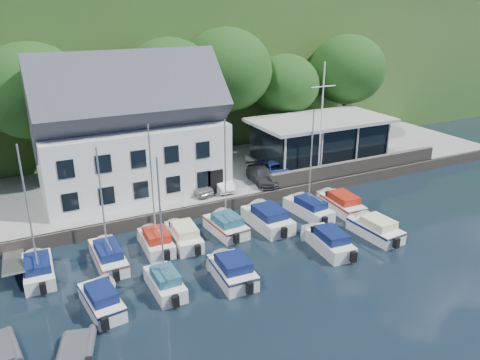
{
  "coord_description": "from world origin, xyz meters",
  "views": [
    {
      "loc": [
        -15.29,
        -19.42,
        15.27
      ],
      "look_at": [
        -1.07,
        9.0,
        3.27
      ],
      "focal_mm": 35.0,
      "sensor_mm": 36.0,
      "label": 1
    }
  ],
  "objects_px": {
    "boat_r1_2": "(152,188)",
    "boat_r2_3": "(329,239)",
    "boat_r1_7": "(341,202)",
    "flagpole": "(321,122)",
    "harbor_building": "(131,137)",
    "car_dgrey": "(262,175)",
    "boat_r1_1": "(102,201)",
    "boat_r1_3": "(184,234)",
    "boat_r1_4": "(225,176)",
    "boat_r1_0": "(29,214)",
    "car_silver": "(194,186)",
    "boat_r1_5": "(268,216)",
    "club_pavilion": "(319,139)",
    "boat_r2_0": "(101,298)",
    "car_blue": "(275,170)",
    "boat_r2_1": "(161,224)",
    "boat_r1_6": "(311,161)",
    "boat_r2_2": "(232,268)",
    "car_white": "(220,181)",
    "dinghy_1": "(76,349)",
    "boat_r2_4": "(375,227)"
  },
  "relations": [
    {
      "from": "club_pavilion",
      "to": "boat_r2_1",
      "type": "relative_size",
      "value": 1.58
    },
    {
      "from": "flagpole",
      "to": "boat_r2_3",
      "type": "bearing_deg",
      "value": -121.69
    },
    {
      "from": "boat_r1_7",
      "to": "boat_r1_1",
      "type": "bearing_deg",
      "value": -176.38
    },
    {
      "from": "club_pavilion",
      "to": "car_blue",
      "type": "height_order",
      "value": "club_pavilion"
    },
    {
      "from": "car_blue",
      "to": "boat_r1_6",
      "type": "xyz_separation_m",
      "value": [
        -0.52,
        -6.04,
        2.67
      ]
    },
    {
      "from": "boat_r1_2",
      "to": "boat_r1_7",
      "type": "relative_size",
      "value": 1.36
    },
    {
      "from": "boat_r1_1",
      "to": "boat_r2_2",
      "type": "distance_m",
      "value": 8.71
    },
    {
      "from": "boat_r1_3",
      "to": "harbor_building",
      "type": "bearing_deg",
      "value": 99.65
    },
    {
      "from": "boat_r1_7",
      "to": "boat_r2_4",
      "type": "xyz_separation_m",
      "value": [
        -0.69,
        -4.68,
        0.01
      ]
    },
    {
      "from": "boat_r1_7",
      "to": "boat_r2_3",
      "type": "distance_m",
      "value": 6.7
    },
    {
      "from": "boat_r1_5",
      "to": "boat_r2_3",
      "type": "xyz_separation_m",
      "value": [
        1.91,
        -4.78,
        -0.05
      ]
    },
    {
      "from": "boat_r1_5",
      "to": "boat_r1_7",
      "type": "bearing_deg",
      "value": -2.22
    },
    {
      "from": "boat_r1_3",
      "to": "boat_r1_2",
      "type": "bearing_deg",
      "value": -177.84
    },
    {
      "from": "car_dgrey",
      "to": "boat_r1_5",
      "type": "height_order",
      "value": "car_dgrey"
    },
    {
      "from": "boat_r1_4",
      "to": "boat_r1_0",
      "type": "bearing_deg",
      "value": 176.6
    },
    {
      "from": "car_blue",
      "to": "boat_r2_0",
      "type": "relative_size",
      "value": 0.79
    },
    {
      "from": "boat_r2_2",
      "to": "boat_r2_1",
      "type": "bearing_deg",
      "value": 173.22
    },
    {
      "from": "boat_r1_2",
      "to": "boat_r2_3",
      "type": "bearing_deg",
      "value": -24.49
    },
    {
      "from": "car_blue",
      "to": "boat_r1_7",
      "type": "bearing_deg",
      "value": -68.28
    },
    {
      "from": "boat_r1_1",
      "to": "boat_r1_2",
      "type": "xyz_separation_m",
      "value": [
        3.24,
        0.47,
        0.08
      ]
    },
    {
      "from": "boat_r2_1",
      "to": "boat_r2_3",
      "type": "distance_m",
      "value": 11.7
    },
    {
      "from": "boat_r2_0",
      "to": "boat_r2_1",
      "type": "height_order",
      "value": "boat_r2_1"
    },
    {
      "from": "car_dgrey",
      "to": "boat_r2_4",
      "type": "height_order",
      "value": "car_dgrey"
    },
    {
      "from": "club_pavilion",
      "to": "boat_r2_0",
      "type": "xyz_separation_m",
      "value": [
        -23.5,
        -13.46,
        -2.34
      ]
    },
    {
      "from": "flagpole",
      "to": "harbor_building",
      "type": "bearing_deg",
      "value": 163.24
    },
    {
      "from": "car_silver",
      "to": "boat_r1_5",
      "type": "height_order",
      "value": "car_silver"
    },
    {
      "from": "boat_r1_0",
      "to": "dinghy_1",
      "type": "xyz_separation_m",
      "value": [
        0.95,
        -7.81,
        -3.83
      ]
    },
    {
      "from": "car_dgrey",
      "to": "boat_r2_4",
      "type": "distance_m",
      "value": 11.03
    },
    {
      "from": "boat_r1_4",
      "to": "boat_r2_0",
      "type": "height_order",
      "value": "boat_r1_4"
    },
    {
      "from": "boat_r1_5",
      "to": "boat_r1_6",
      "type": "xyz_separation_m",
      "value": [
        3.78,
        0.29,
        3.59
      ]
    },
    {
      "from": "boat_r1_7",
      "to": "boat_r2_1",
      "type": "bearing_deg",
      "value": -160.82
    },
    {
      "from": "boat_r1_2",
      "to": "boat_r2_3",
      "type": "relative_size",
      "value": 1.44
    },
    {
      "from": "boat_r2_2",
      "to": "car_silver",
      "type": "bearing_deg",
      "value": 82.64
    },
    {
      "from": "car_silver",
      "to": "boat_r1_4",
      "type": "bearing_deg",
      "value": -108.03
    },
    {
      "from": "car_white",
      "to": "boat_r1_0",
      "type": "distance_m",
      "value": 15.93
    },
    {
      "from": "boat_r1_1",
      "to": "boat_r2_1",
      "type": "relative_size",
      "value": 1.02
    },
    {
      "from": "flagpole",
      "to": "boat_r2_0",
      "type": "bearing_deg",
      "value": -155.39
    },
    {
      "from": "boat_r2_2",
      "to": "boat_r2_4",
      "type": "relative_size",
      "value": 0.92
    },
    {
      "from": "club_pavilion",
      "to": "flagpole",
      "type": "bearing_deg",
      "value": -125.95
    },
    {
      "from": "boat_r1_1",
      "to": "boat_r1_4",
      "type": "bearing_deg",
      "value": 2.69
    },
    {
      "from": "boat_r2_0",
      "to": "boat_r2_3",
      "type": "bearing_deg",
      "value": -6.96
    },
    {
      "from": "car_dgrey",
      "to": "boat_r1_1",
      "type": "relative_size",
      "value": 0.51
    },
    {
      "from": "car_dgrey",
      "to": "boat_r1_4",
      "type": "bearing_deg",
      "value": -129.73
    },
    {
      "from": "club_pavilion",
      "to": "car_silver",
      "type": "bearing_deg",
      "value": -169.46
    },
    {
      "from": "boat_r1_1",
      "to": "boat_r1_3",
      "type": "distance_m",
      "value": 6.27
    },
    {
      "from": "boat_r1_0",
      "to": "boat_r1_4",
      "type": "xyz_separation_m",
      "value": [
        12.39,
        0.3,
        0.16
      ]
    },
    {
      "from": "boat_r1_4",
      "to": "boat_r2_0",
      "type": "relative_size",
      "value": 1.65
    },
    {
      "from": "car_silver",
      "to": "boat_r1_7",
      "type": "xyz_separation_m",
      "value": [
        9.94,
        -6.19,
        -0.91
      ]
    },
    {
      "from": "club_pavilion",
      "to": "boat_r1_1",
      "type": "distance_m",
      "value": 23.94
    },
    {
      "from": "boat_r2_3",
      "to": "boat_r2_0",
      "type": "bearing_deg",
      "value": -175.35
    }
  ]
}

